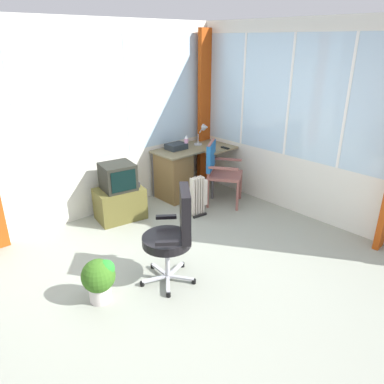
{
  "coord_description": "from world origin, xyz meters",
  "views": [
    {
      "loc": [
        -2.1,
        -2.46,
        2.35
      ],
      "look_at": [
        0.52,
        0.42,
        0.72
      ],
      "focal_mm": 34.38,
      "sensor_mm": 36.0,
      "label": 1
    }
  ],
  "objects": [
    {
      "name": "wooden_armchair",
      "position": [
        1.68,
        1.14,
        0.6
      ],
      "size": [
        0.67,
        0.67,
        0.96
      ],
      "color": "#8E544B",
      "rests_on": "ground"
    },
    {
      "name": "tv_remote",
      "position": [
        2.04,
        1.31,
        0.77
      ],
      "size": [
        0.05,
        0.15,
        0.02
      ],
      "primitive_type": "cube",
      "rotation": [
        0.0,
        0.0,
        -0.03
      ],
      "color": "black",
      "rests_on": "desk"
    },
    {
      "name": "paper_tray",
      "position": [
        1.45,
        1.8,
        0.8
      ],
      "size": [
        0.31,
        0.24,
        0.09
      ],
      "primitive_type": "cube",
      "rotation": [
        0.0,
        0.0,
        -0.03
      ],
      "color": "#272D31",
      "rests_on": "desk"
    },
    {
      "name": "ground",
      "position": [
        0.0,
        0.0,
        -0.03
      ],
      "size": [
        5.59,
        5.05,
        0.06
      ],
      "primitive_type": "cube",
      "color": "gray"
    },
    {
      "name": "spray_bottle",
      "position": [
        1.59,
        1.72,
        0.86
      ],
      "size": [
        0.06,
        0.06,
        0.22
      ],
      "color": "#E398BB",
      "rests_on": "desk"
    },
    {
      "name": "space_heater",
      "position": [
        1.19,
        1.01,
        0.29
      ],
      "size": [
        0.28,
        0.2,
        0.57
      ],
      "color": "silver",
      "rests_on": "ground"
    },
    {
      "name": "desk",
      "position": [
        1.35,
        1.71,
        0.4
      ],
      "size": [
        1.21,
        0.77,
        0.76
      ],
      "color": "olive",
      "rests_on": "ground"
    },
    {
      "name": "desk_lamp",
      "position": [
        1.95,
        1.71,
        0.98
      ],
      "size": [
        0.23,
        0.2,
        0.35
      ],
      "color": "#B2B7BC",
      "rests_on": "desk"
    },
    {
      "name": "east_window_panel",
      "position": [
        2.32,
        0.0,
        1.3
      ],
      "size": [
        0.07,
        4.05,
        2.6
      ],
      "color": "silver",
      "rests_on": "ground"
    },
    {
      "name": "curtain_corner",
      "position": [
        2.19,
        1.93,
        1.25
      ],
      "size": [
        0.31,
        0.1,
        2.5
      ],
      "primitive_type": "cube",
      "rotation": [
        0.0,
        0.0,
        0.11
      ],
      "color": "#AE4312",
      "rests_on": "ground"
    },
    {
      "name": "north_window_panel",
      "position": [
        -0.0,
        2.06,
        1.3
      ],
      "size": [
        4.59,
        0.07,
        2.6
      ],
      "color": "silver",
      "rests_on": "ground"
    },
    {
      "name": "office_chair",
      "position": [
        -0.06,
        0.04,
        0.58
      ],
      "size": [
        0.6,
        0.61,
        1.02
      ],
      "color": "#B7B7BF",
      "rests_on": "ground"
    },
    {
      "name": "tv_on_stand",
      "position": [
        0.3,
        1.66,
        0.36
      ],
      "size": [
        0.71,
        0.54,
        0.81
      ],
      "color": "brown",
      "rests_on": "ground"
    },
    {
      "name": "potted_plant",
      "position": [
        -0.8,
        0.27,
        0.26
      ],
      "size": [
        0.32,
        0.32,
        0.44
      ],
      "color": "silver",
      "rests_on": "ground"
    }
  ]
}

